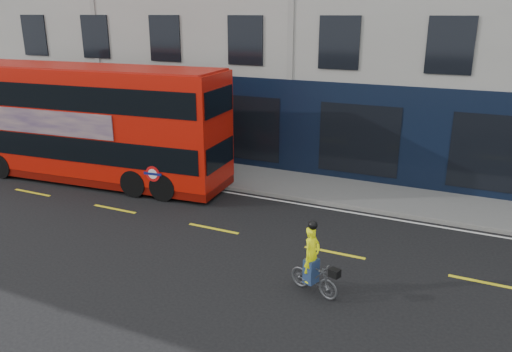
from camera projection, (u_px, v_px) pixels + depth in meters
The scene contains 7 objects.
ground at pixel (188, 248), 14.69m from camera, with size 120.00×120.00×0.00m, color black.
pavement at pixel (274, 181), 20.27m from camera, with size 60.00×3.00×0.12m, color slate.
kerb at pixel (259, 193), 18.98m from camera, with size 60.00×0.12×0.13m, color slate.
road_edge_line at pixel (256, 197), 18.74m from camera, with size 58.00×0.10×0.01m, color silver.
lane_dashes at pixel (214, 229), 15.98m from camera, with size 58.00×0.12×0.01m, color yellow, non-canonical shape.
bus at pixel (90, 123), 19.99m from camera, with size 11.67×3.51×4.64m.
cyclist at pixel (313, 269), 12.14m from camera, with size 1.47×0.85×1.91m.
Camera 1 is at (7.42, -11.22, 6.58)m, focal length 35.00 mm.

